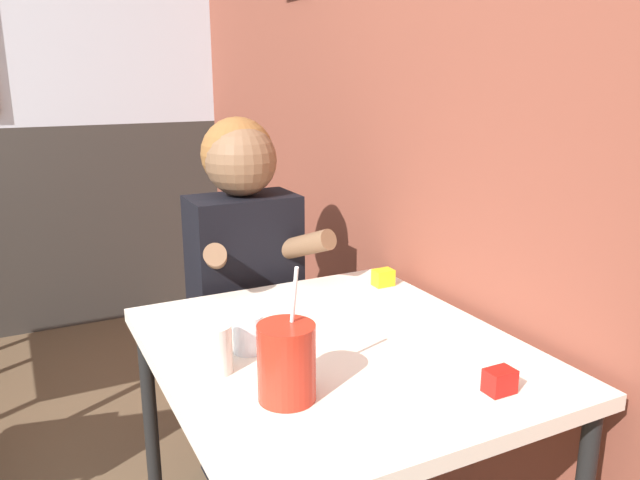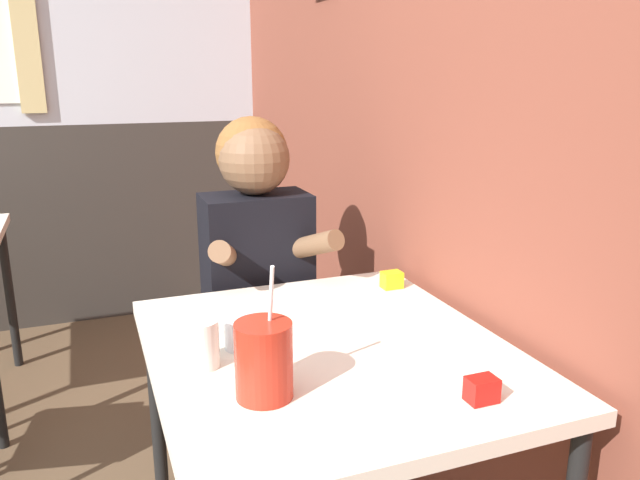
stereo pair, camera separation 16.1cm
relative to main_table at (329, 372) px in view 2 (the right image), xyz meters
The scene contains 8 objects.
brick_wall_right 1.29m from the main_table, 64.44° to the left, with size 0.08×4.63×2.70m.
main_table is the anchor object (origin of this frame).
person_seated 0.62m from the main_table, 90.37° to the left, with size 0.42×0.42×1.24m.
cocktail_pitcher 0.31m from the main_table, 139.76° to the right, with size 0.12×0.12×0.28m.
glass_near_pitcher 0.24m from the main_table, 162.34° to the left, with size 0.07×0.07×0.09m.
glass_center 0.32m from the main_table, behind, with size 0.08×0.08×0.11m.
condiment_ketchup 0.41m from the main_table, 61.92° to the right, with size 0.06×0.04×0.05m.
condiment_mustard 0.47m from the main_table, 43.74° to the left, with size 0.06×0.04×0.05m.
Camera 2 is at (0.33, -0.94, 1.37)m, focal length 35.00 mm.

